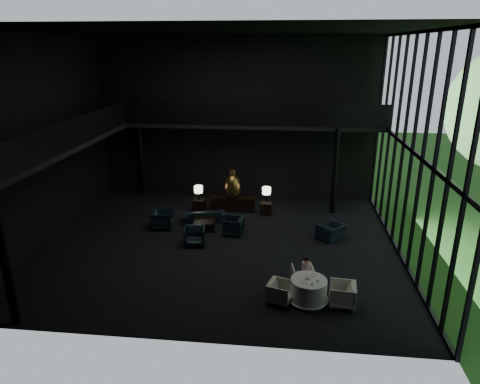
# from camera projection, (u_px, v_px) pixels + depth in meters

# --- Properties ---
(floor) EXTENTS (14.00, 12.00, 0.02)m
(floor) POSITION_uv_depth(u_px,v_px,m) (220.00, 244.00, 17.09)
(floor) COLOR black
(floor) RESTS_ON ground
(ceiling) EXTENTS (14.00, 12.00, 0.02)m
(ceiling) POSITION_uv_depth(u_px,v_px,m) (216.00, 31.00, 14.50)
(ceiling) COLOR black
(ceiling) RESTS_ON ground
(wall_back) EXTENTS (14.00, 0.04, 8.00)m
(wall_back) POSITION_uv_depth(u_px,v_px,m) (237.00, 120.00, 21.44)
(wall_back) COLOR black
(wall_back) RESTS_ON ground
(wall_front) EXTENTS (14.00, 0.04, 8.00)m
(wall_front) POSITION_uv_depth(u_px,v_px,m) (179.00, 202.00, 10.15)
(wall_front) COLOR black
(wall_front) RESTS_ON ground
(wall_left) EXTENTS (0.04, 12.00, 8.00)m
(wall_left) POSITION_uv_depth(u_px,v_px,m) (39.00, 142.00, 16.50)
(wall_left) COLOR black
(wall_left) RESTS_ON ground
(curtain_wall) EXTENTS (0.20, 12.00, 8.00)m
(curtain_wall) POSITION_uv_depth(u_px,v_px,m) (412.00, 151.00, 15.09)
(curtain_wall) COLOR black
(curtain_wall) RESTS_ON ground
(mezzanine_left) EXTENTS (2.00, 12.00, 0.25)m
(mezzanine_left) POSITION_uv_depth(u_px,v_px,m) (64.00, 142.00, 16.40)
(mezzanine_left) COLOR black
(mezzanine_left) RESTS_ON wall_left
(mezzanine_back) EXTENTS (12.00, 2.00, 0.25)m
(mezzanine_back) POSITION_uv_depth(u_px,v_px,m) (255.00, 123.00, 20.40)
(mezzanine_back) COLOR black
(mezzanine_back) RESTS_ON wall_back
(railing_left) EXTENTS (0.06, 12.00, 1.00)m
(railing_left) POSITION_uv_depth(u_px,v_px,m) (87.00, 127.00, 16.11)
(railing_left) COLOR black
(railing_left) RESTS_ON mezzanine_left
(railing_back) EXTENTS (12.00, 0.06, 1.00)m
(railing_back) POSITION_uv_depth(u_px,v_px,m) (253.00, 114.00, 19.26)
(railing_back) COLOR black
(railing_back) RESTS_ON mezzanine_back
(column_sw) EXTENTS (0.24, 0.24, 4.00)m
(column_sw) POSITION_uv_depth(u_px,v_px,m) (4.00, 260.00, 11.59)
(column_sw) COLOR black
(column_sw) RESTS_ON floor
(column_nw) EXTENTS (0.24, 0.24, 4.00)m
(column_nw) POSITION_uv_depth(u_px,v_px,m) (141.00, 157.00, 22.31)
(column_nw) COLOR black
(column_nw) RESTS_ON floor
(column_ne) EXTENTS (0.24, 0.24, 4.00)m
(column_ne) POSITION_uv_depth(u_px,v_px,m) (335.00, 172.00, 19.72)
(column_ne) COLOR black
(column_ne) RESTS_ON floor
(console) EXTENTS (2.11, 0.48, 0.67)m
(console) POSITION_uv_depth(u_px,v_px,m) (233.00, 204.00, 20.47)
(console) COLOR black
(console) RESTS_ON floor
(bronze_urn) EXTENTS (0.76, 0.76, 1.41)m
(bronze_urn) POSITION_uv_depth(u_px,v_px,m) (233.00, 186.00, 20.08)
(bronze_urn) COLOR #A47E22
(bronze_urn) RESTS_ON console
(side_table_left) EXTENTS (0.54, 0.54, 0.59)m
(side_table_left) POSITION_uv_depth(u_px,v_px,m) (199.00, 205.00, 20.44)
(side_table_left) COLOR black
(side_table_left) RESTS_ON floor
(table_lamp_left) EXTENTS (0.40, 0.40, 0.68)m
(table_lamp_left) POSITION_uv_depth(u_px,v_px,m) (198.00, 190.00, 20.14)
(table_lamp_left) COLOR black
(table_lamp_left) RESTS_ON side_table_left
(side_table_right) EXTENTS (0.52, 0.52, 0.57)m
(side_table_right) POSITION_uv_depth(u_px,v_px,m) (266.00, 208.00, 20.09)
(side_table_right) COLOR black
(side_table_right) RESTS_ON floor
(table_lamp_right) EXTENTS (0.40, 0.40, 0.68)m
(table_lamp_right) POSITION_uv_depth(u_px,v_px,m) (267.00, 191.00, 20.04)
(table_lamp_right) COLOR black
(table_lamp_right) RESTS_ON side_table_right
(sofa) EXTENTS (1.85, 0.95, 0.70)m
(sofa) POSITION_uv_depth(u_px,v_px,m) (204.00, 214.00, 19.21)
(sofa) COLOR #152932
(sofa) RESTS_ON floor
(lounge_armchair_west) EXTENTS (1.02, 1.07, 0.97)m
(lounge_armchair_west) POSITION_uv_depth(u_px,v_px,m) (162.00, 218.00, 18.46)
(lounge_armchair_west) COLOR black
(lounge_armchair_west) RESTS_ON floor
(lounge_armchair_east) EXTENTS (0.84, 0.88, 0.84)m
(lounge_armchair_east) POSITION_uv_depth(u_px,v_px,m) (233.00, 225.00, 17.87)
(lounge_armchair_east) COLOR black
(lounge_armchair_east) RESTS_ON floor
(lounge_armchair_south) EXTENTS (0.94, 0.89, 0.87)m
(lounge_armchair_south) POSITION_uv_depth(u_px,v_px,m) (195.00, 235.00, 16.90)
(lounge_armchair_south) COLOR #172A2F
(lounge_armchair_south) RESTS_ON floor
(window_armchair) EXTENTS (1.10, 1.11, 0.83)m
(window_armchair) POSITION_uv_depth(u_px,v_px,m) (331.00, 230.00, 17.40)
(window_armchair) COLOR black
(window_armchair) RESTS_ON floor
(coffee_table) EXTENTS (1.01, 1.01, 0.40)m
(coffee_table) POSITION_uv_depth(u_px,v_px,m) (204.00, 225.00, 18.45)
(coffee_table) COLOR black
(coffee_table) RESTS_ON floor
(dining_table) EXTENTS (1.26, 1.26, 0.75)m
(dining_table) POSITION_uv_depth(u_px,v_px,m) (308.00, 292.00, 13.17)
(dining_table) COLOR white
(dining_table) RESTS_ON floor
(dining_chair_north) EXTENTS (0.71, 0.67, 0.64)m
(dining_chair_north) POSITION_uv_depth(u_px,v_px,m) (303.00, 276.00, 14.10)
(dining_chair_north) COLOR #BEBEBE
(dining_chair_north) RESTS_ON floor
(dining_chair_east) EXTENTS (0.81, 0.85, 0.80)m
(dining_chair_east) POSITION_uv_depth(u_px,v_px,m) (342.00, 293.00, 12.96)
(dining_chair_east) COLOR #B5B2A8
(dining_chair_east) RESTS_ON floor
(dining_chair_west) EXTENTS (0.80, 0.83, 0.68)m
(dining_chair_west) POSITION_uv_depth(u_px,v_px,m) (280.00, 291.00, 13.15)
(dining_chair_west) COLOR #B2AC9E
(dining_chair_west) RESTS_ON floor
(child) EXTENTS (0.28, 0.28, 0.61)m
(child) POSITION_uv_depth(u_px,v_px,m) (306.00, 265.00, 13.88)
(child) COLOR #D17A87
(child) RESTS_ON dining_chair_north
(plate_a) EXTENTS (0.26, 0.26, 0.01)m
(plate_a) POSITION_uv_depth(u_px,v_px,m) (304.00, 282.00, 12.89)
(plate_a) COLOR white
(plate_a) RESTS_ON dining_table
(plate_b) EXTENTS (0.21, 0.21, 0.01)m
(plate_b) POSITION_uv_depth(u_px,v_px,m) (314.00, 275.00, 13.28)
(plate_b) COLOR white
(plate_b) RESTS_ON dining_table
(saucer) EXTENTS (0.17, 0.17, 0.01)m
(saucer) POSITION_uv_depth(u_px,v_px,m) (319.00, 282.00, 12.88)
(saucer) COLOR white
(saucer) RESTS_ON dining_table
(coffee_cup) EXTENTS (0.10, 0.10, 0.06)m
(coffee_cup) POSITION_uv_depth(u_px,v_px,m) (318.00, 280.00, 12.92)
(coffee_cup) COLOR white
(coffee_cup) RESTS_ON saucer
(cereal_bowl) EXTENTS (0.16, 0.16, 0.08)m
(cereal_bowl) POSITION_uv_depth(u_px,v_px,m) (308.00, 278.00, 13.06)
(cereal_bowl) COLOR white
(cereal_bowl) RESTS_ON dining_table
(cream_pot) EXTENTS (0.09, 0.09, 0.08)m
(cream_pot) POSITION_uv_depth(u_px,v_px,m) (312.00, 284.00, 12.71)
(cream_pot) COLOR #99999E
(cream_pot) RESTS_ON dining_table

